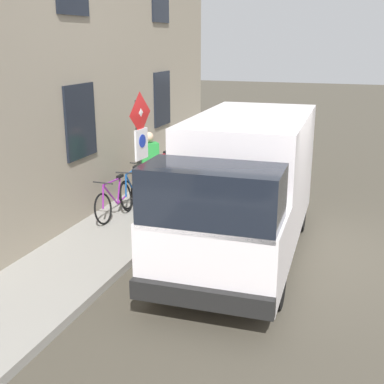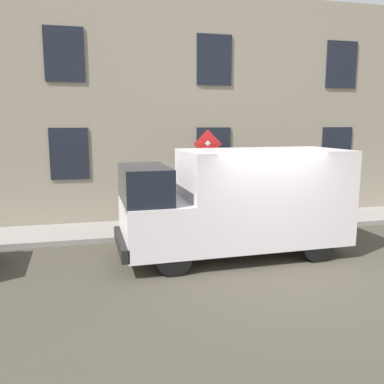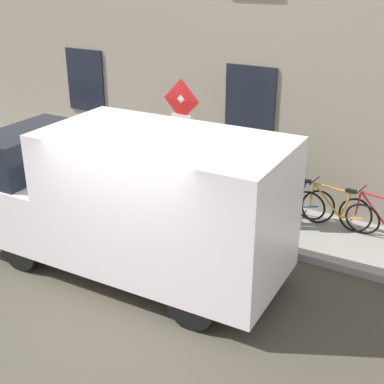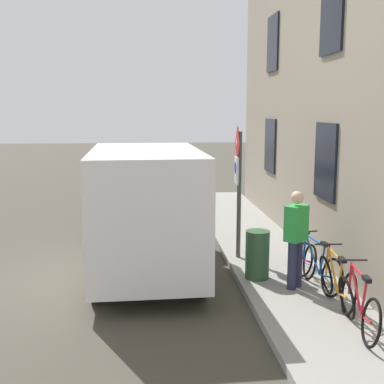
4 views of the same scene
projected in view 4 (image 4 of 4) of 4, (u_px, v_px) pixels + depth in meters
ground_plane at (91, 278)px, 9.71m from camera, size 80.00×80.00×0.00m
sidewalk_slab at (277, 269)px, 10.03m from camera, size 1.86×17.94×0.14m
building_facade at (347, 96)px, 9.59m from camera, size 0.75×15.94×6.97m
sign_post_stacked at (237, 173)px, 10.30m from camera, size 0.16×0.56×2.68m
delivery_van at (145, 205)px, 10.00m from camera, size 2.15×5.38×2.50m
parked_hatchback at (150, 182)px, 17.37m from camera, size 1.94×4.08×1.38m
bicycle_red at (359, 304)px, 7.06m from camera, size 0.47×1.71×0.89m
bicycle_orange at (336, 283)px, 7.93m from camera, size 0.46×1.72×0.89m
bicycle_blue at (317, 266)px, 8.79m from camera, size 0.51×1.72×0.89m
bicycle_purple at (301, 252)px, 9.66m from camera, size 0.46×1.71×0.89m
pedestrian at (296, 236)px, 8.62m from camera, size 0.47×0.46×1.72m
litter_bin at (257, 255)px, 9.20m from camera, size 0.44×0.44×0.90m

